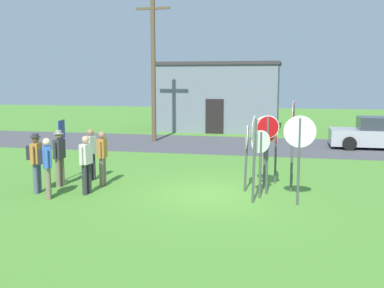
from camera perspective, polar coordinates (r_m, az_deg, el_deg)
ground_plane at (r=13.10m, az=3.13°, el=-6.32°), size 80.00×80.00×0.00m
street_asphalt at (r=22.77m, az=7.10°, el=-0.16°), size 60.00×6.40×0.01m
building_background at (r=29.21m, az=3.50°, el=6.00°), size 7.62×4.03×4.34m
utility_pole at (r=23.99m, az=-4.90°, el=9.67°), size 1.80×0.24×7.48m
parked_car_on_street at (r=23.25m, az=22.43°, el=1.16°), size 4.30×2.03×1.51m
stop_sign_low_front at (r=12.98m, az=9.50°, el=0.28°), size 0.63×0.21×2.27m
stop_sign_leaning_right at (r=13.65m, az=9.19°, el=0.60°), size 0.74×0.35×2.19m
stop_sign_center_cluster at (r=14.37m, az=10.53°, el=0.40°), size 0.13×0.80×2.00m
stop_sign_far_back at (r=13.34m, az=12.61°, el=1.81°), size 0.08×0.82×2.67m
stop_sign_leaning_left at (r=12.54m, az=8.63°, el=-1.13°), size 0.49×0.42×1.90m
stop_sign_tallest at (r=11.97m, az=7.86°, el=-0.01°), size 0.12×0.73×2.33m
stop_sign_rear_right at (r=12.01m, az=13.40°, el=0.04°), size 0.83×0.11×2.35m
stop_sign_nearest at (r=13.23m, az=6.88°, el=-0.35°), size 0.16×0.71×1.96m
person_with_sunhat at (r=14.22m, az=-11.26°, el=-1.40°), size 0.25×0.57×1.69m
person_in_dark_shirt at (r=14.39m, az=-16.39°, el=-1.33°), size 0.31×0.57×1.74m
person_in_teal at (r=14.98m, az=-12.64°, el=-0.95°), size 0.28×0.56×1.69m
person_near_signs at (r=13.77m, az=-19.13°, el=-1.76°), size 0.41×0.57×1.74m
person_in_blue at (r=13.02m, az=-17.87°, el=-2.38°), size 0.45×0.52×1.69m
person_holding_notes at (r=13.24m, az=-13.21°, el=-2.16°), size 0.27×0.56×1.69m
info_panel_leftmost at (r=15.16m, az=-16.08°, el=0.61°), size 0.13×0.59×1.97m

